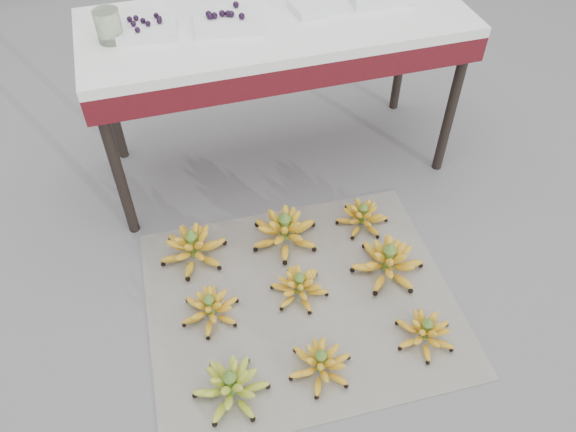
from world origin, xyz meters
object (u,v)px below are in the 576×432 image
object	(u,v)px
bunch_front_left	(231,386)
tray_left	(227,20)
bunch_mid_right	(388,262)
bunch_back_right	(362,217)
bunch_mid_left	(210,308)
bunch_back_left	(193,247)
vendor_table	(277,38)
tray_far_left	(147,29)
tray_right	(317,5)
bunch_front_center	(320,363)
bunch_mid_center	(299,286)
bunch_back_center	(285,230)
glass_jar	(109,26)
newspaper_mat	(301,301)
bunch_front_right	(425,332)

from	to	relation	value
bunch_front_left	tray_left	xyz separation A→B (m)	(0.30, 1.19, 0.76)
bunch_mid_right	bunch_back_right	world-z (taller)	bunch_mid_right
bunch_front_left	bunch_mid_left	distance (m)	0.36
bunch_back_left	tray_left	xyz separation A→B (m)	(0.32, 0.51, 0.75)
bunch_mid_right	tray_left	xyz separation A→B (m)	(-0.46, 0.83, 0.75)
bunch_back_left	vendor_table	size ratio (longest dim) A/B	0.22
tray_far_left	tray_right	xyz separation A→B (m)	(0.73, 0.01, -0.00)
bunch_back_right	bunch_front_center	bearing A→B (deg)	-145.25
bunch_front_center	bunch_mid_left	bearing A→B (deg)	138.09
tray_left	bunch_mid_right	bearing A→B (deg)	-60.93
bunch_mid_left	bunch_mid_right	xyz separation A→B (m)	(0.77, 0.01, 0.01)
bunch_mid_left	bunch_mid_center	bearing A→B (deg)	-8.60
tray_left	tray_right	world-z (taller)	tray_left
bunch_front_left	bunch_back_center	size ratio (longest dim) A/B	0.93
vendor_table	tray_right	distance (m)	0.22
bunch_back_left	bunch_back_right	world-z (taller)	bunch_back_left
bunch_mid_left	bunch_mid_center	xyz separation A→B (m)	(0.37, 0.00, -0.00)
bunch_back_right	glass_jar	distance (m)	1.35
vendor_table	tray_far_left	world-z (taller)	tray_far_left
newspaper_mat	bunch_front_center	bearing A→B (deg)	-94.38
bunch_front_right	bunch_front_center	bearing A→B (deg)	170.28
bunch_front_center	bunch_mid_left	xyz separation A→B (m)	(-0.35, 0.36, -0.00)
bunch_back_right	vendor_table	bearing A→B (deg)	92.11
bunch_mid_center	bunch_back_right	bearing A→B (deg)	22.69
bunch_back_left	bunch_mid_left	bearing A→B (deg)	-69.74
tray_left	glass_jar	xyz separation A→B (m)	(-0.47, 0.01, 0.04)
bunch_front_left	tray_far_left	bearing A→B (deg)	108.63
tray_far_left	tray_right	world-z (taller)	tray_far_left
bunch_front_right	bunch_mid_right	size ratio (longest dim) A/B	0.76
vendor_table	tray_far_left	size ratio (longest dim) A/B	6.46
bunch_back_center	tray_far_left	xyz separation A→B (m)	(-0.41, 0.56, 0.75)
bunch_mid_left	bunch_front_center	bearing A→B (deg)	-54.90
tray_right	vendor_table	bearing A→B (deg)	-173.12
glass_jar	bunch_back_left	bearing A→B (deg)	-74.32
vendor_table	bunch_front_right	bearing A→B (deg)	-77.91
bunch_front_right	vendor_table	world-z (taller)	vendor_table
bunch_front_left	vendor_table	bearing A→B (deg)	84.40
bunch_mid_center	vendor_table	size ratio (longest dim) A/B	0.17
bunch_mid_right	tray_far_left	distance (m)	1.38
glass_jar	tray_left	bearing A→B (deg)	-1.13
tray_left	tray_right	xyz separation A→B (m)	(0.40, 0.03, -0.01)
tray_left	newspaper_mat	bearing A→B (deg)	-86.17
bunch_front_right	bunch_back_left	world-z (taller)	bunch_back_left
bunch_front_center	bunch_mid_right	bearing A→B (deg)	44.75
bunch_mid_right	tray_far_left	world-z (taller)	tray_far_left
bunch_back_left	bunch_mid_center	bearing A→B (deg)	-21.60
bunch_mid_right	glass_jar	bearing A→B (deg)	150.49
tray_right	newspaper_mat	bearing A→B (deg)	-110.72
newspaper_mat	bunch_back_center	size ratio (longest dim) A/B	3.42
bunch_front_center	tray_far_left	world-z (taller)	tray_far_left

